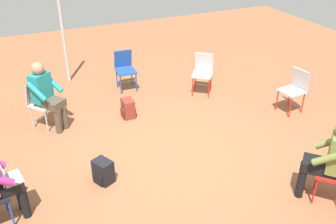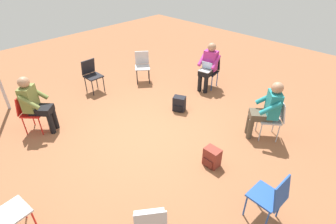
{
  "view_description": "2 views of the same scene",
  "coord_description": "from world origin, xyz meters",
  "px_view_note": "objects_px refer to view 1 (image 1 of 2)",
  "views": [
    {
      "loc": [
        2.06,
        4.47,
        3.57
      ],
      "look_at": [
        0.02,
        -0.05,
        0.79
      ],
      "focal_mm": 40.0,
      "sensor_mm": 36.0,
      "label": 1
    },
    {
      "loc": [
        -2.82,
        -3.35,
        3.39
      ],
      "look_at": [
        0.27,
        -0.32,
        0.57
      ],
      "focal_mm": 28.0,
      "sensor_mm": 36.0,
      "label": 2
    }
  ],
  "objects_px": {
    "chair_southwest": "(203,70)",
    "backpack_by_empty_chair": "(128,109)",
    "chair_southeast": "(40,101)",
    "backpack_near_laptop_user": "(103,172)",
    "chair_south": "(125,67)",
    "chair_west": "(295,88)",
    "person_in_teal": "(46,93)",
    "person_in_olive": "(329,156)"
  },
  "relations": [
    {
      "from": "chair_southeast",
      "to": "person_in_teal",
      "type": "height_order",
      "value": "person_in_teal"
    },
    {
      "from": "chair_west",
      "to": "chair_southeast",
      "type": "distance_m",
      "value": 4.73
    },
    {
      "from": "chair_west",
      "to": "person_in_olive",
      "type": "xyz_separation_m",
      "value": [
        1.32,
        2.13,
        0.2
      ]
    },
    {
      "from": "person_in_olive",
      "to": "backpack_near_laptop_user",
      "type": "xyz_separation_m",
      "value": [
        2.63,
        -1.56,
        -0.54
      ]
    },
    {
      "from": "person_in_olive",
      "to": "chair_south",
      "type": "bearing_deg",
      "value": 64.6
    },
    {
      "from": "chair_southwest",
      "to": "backpack_by_empty_chair",
      "type": "distance_m",
      "value": 1.87
    },
    {
      "from": "backpack_near_laptop_user",
      "to": "person_in_olive",
      "type": "bearing_deg",
      "value": 149.35
    },
    {
      "from": "chair_south",
      "to": "chair_southwest",
      "type": "xyz_separation_m",
      "value": [
        -1.44,
        0.84,
        0.0
      ]
    },
    {
      "from": "chair_southeast",
      "to": "backpack_near_laptop_user",
      "type": "distance_m",
      "value": 2.12
    },
    {
      "from": "chair_south",
      "to": "person_in_teal",
      "type": "relative_size",
      "value": 0.69
    },
    {
      "from": "chair_southwest",
      "to": "person_in_olive",
      "type": "xyz_separation_m",
      "value": [
        0.12,
        3.59,
        0.2
      ]
    },
    {
      "from": "chair_west",
      "to": "backpack_by_empty_chair",
      "type": "distance_m",
      "value": 3.21
    },
    {
      "from": "chair_west",
      "to": "backpack_near_laptop_user",
      "type": "distance_m",
      "value": 4.0
    },
    {
      "from": "chair_west",
      "to": "person_in_teal",
      "type": "bearing_deg",
      "value": 66.73
    },
    {
      "from": "chair_west",
      "to": "person_in_olive",
      "type": "relative_size",
      "value": 0.69
    },
    {
      "from": "person_in_olive",
      "to": "backpack_by_empty_chair",
      "type": "height_order",
      "value": "person_in_olive"
    },
    {
      "from": "chair_southeast",
      "to": "person_in_teal",
      "type": "distance_m",
      "value": 0.26
    },
    {
      "from": "backpack_near_laptop_user",
      "to": "chair_south",
      "type": "bearing_deg",
      "value": -114.47
    },
    {
      "from": "chair_southeast",
      "to": "person_in_teal",
      "type": "xyz_separation_m",
      "value": [
        -0.1,
        0.13,
        0.2
      ]
    },
    {
      "from": "chair_southwest",
      "to": "backpack_near_laptop_user",
      "type": "distance_m",
      "value": 3.43
    },
    {
      "from": "chair_south",
      "to": "chair_southwest",
      "type": "bearing_deg",
      "value": 152.94
    },
    {
      "from": "person_in_teal",
      "to": "person_in_olive",
      "type": "distance_m",
      "value": 4.62
    },
    {
      "from": "chair_southwest",
      "to": "backpack_by_empty_chair",
      "type": "height_order",
      "value": "chair_southwest"
    },
    {
      "from": "chair_southeast",
      "to": "backpack_by_empty_chair",
      "type": "bearing_deg",
      "value": 127.9
    },
    {
      "from": "chair_southwest",
      "to": "backpack_near_laptop_user",
      "type": "xyz_separation_m",
      "value": [
        2.75,
        2.03,
        -0.34
      ]
    },
    {
      "from": "person_in_olive",
      "to": "backpack_near_laptop_user",
      "type": "height_order",
      "value": "person_in_olive"
    },
    {
      "from": "chair_southeast",
      "to": "backpack_near_laptop_user",
      "type": "relative_size",
      "value": 2.36
    },
    {
      "from": "backpack_by_empty_chair",
      "to": "chair_southeast",
      "type": "bearing_deg",
      "value": -13.56
    },
    {
      "from": "person_in_teal",
      "to": "backpack_by_empty_chair",
      "type": "relative_size",
      "value": 3.44
    },
    {
      "from": "chair_south",
      "to": "person_in_teal",
      "type": "xyz_separation_m",
      "value": [
        1.76,
        0.99,
        0.2
      ]
    },
    {
      "from": "chair_west",
      "to": "person_in_olive",
      "type": "bearing_deg",
      "value": 141.51
    },
    {
      "from": "backpack_by_empty_chair",
      "to": "backpack_near_laptop_user",
      "type": "bearing_deg",
      "value": 60.24
    },
    {
      "from": "chair_south",
      "to": "backpack_by_empty_chair",
      "type": "bearing_deg",
      "value": 76.72
    },
    {
      "from": "chair_west",
      "to": "chair_southeast",
      "type": "height_order",
      "value": "same"
    },
    {
      "from": "person_in_teal",
      "to": "backpack_by_empty_chair",
      "type": "bearing_deg",
      "value": 132.04
    },
    {
      "from": "chair_southwest",
      "to": "chair_south",
      "type": "bearing_deg",
      "value": 7.05
    },
    {
      "from": "chair_west",
      "to": "chair_southwest",
      "type": "relative_size",
      "value": 1.0
    },
    {
      "from": "chair_southeast",
      "to": "chair_south",
      "type": "bearing_deg",
      "value": 166.14
    },
    {
      "from": "chair_southwest",
      "to": "person_in_teal",
      "type": "bearing_deg",
      "value": 39.92
    },
    {
      "from": "person_in_teal",
      "to": "chair_south",
      "type": "bearing_deg",
      "value": 170.74
    },
    {
      "from": "chair_south",
      "to": "chair_southwest",
      "type": "relative_size",
      "value": 1.0
    },
    {
      "from": "backpack_near_laptop_user",
      "to": "backpack_by_empty_chair",
      "type": "distance_m",
      "value": 1.91
    }
  ]
}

